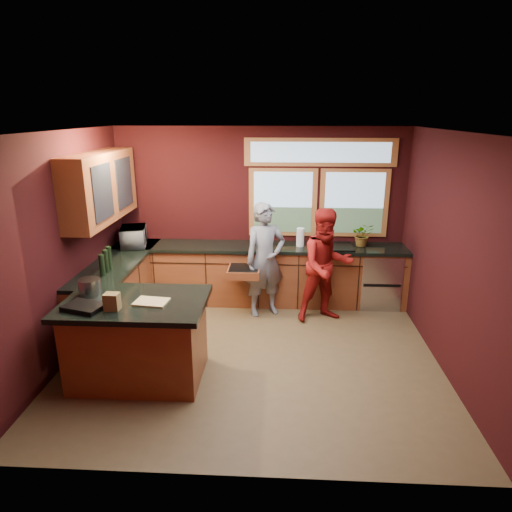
# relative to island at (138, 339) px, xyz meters

# --- Properties ---
(floor) EXTENTS (4.50, 4.50, 0.00)m
(floor) POSITION_rel_island_xyz_m (1.25, 0.57, -0.48)
(floor) COLOR brown
(floor) RESTS_ON ground
(room_shell) EXTENTS (4.52, 4.02, 2.71)m
(room_shell) POSITION_rel_island_xyz_m (0.65, 0.89, 1.32)
(room_shell) COLOR black
(room_shell) RESTS_ON ground
(back_counter) EXTENTS (4.50, 0.64, 0.93)m
(back_counter) POSITION_rel_island_xyz_m (1.45, 2.26, -0.01)
(back_counter) COLOR maroon
(back_counter) RESTS_ON floor
(left_counter) EXTENTS (0.64, 2.30, 0.93)m
(left_counter) POSITION_rel_island_xyz_m (-0.70, 1.42, -0.01)
(left_counter) COLOR maroon
(left_counter) RESTS_ON floor
(island) EXTENTS (1.55, 1.05, 0.95)m
(island) POSITION_rel_island_xyz_m (0.00, 0.00, 0.00)
(island) COLOR maroon
(island) RESTS_ON floor
(person_grey) EXTENTS (0.73, 0.62, 1.68)m
(person_grey) POSITION_rel_island_xyz_m (1.35, 1.82, 0.36)
(person_grey) COLOR slate
(person_grey) RESTS_ON floor
(person_red) EXTENTS (0.95, 0.84, 1.64)m
(person_red) POSITION_rel_island_xyz_m (2.23, 1.65, 0.34)
(person_red) COLOR maroon
(person_red) RESTS_ON floor
(microwave) EXTENTS (0.48, 0.61, 0.30)m
(microwave) POSITION_rel_island_xyz_m (-0.67, 2.12, 0.60)
(microwave) COLOR #999999
(microwave) RESTS_ON left_counter
(potted_plant) EXTENTS (0.32, 0.28, 0.36)m
(potted_plant) POSITION_rel_island_xyz_m (2.82, 2.32, 0.63)
(potted_plant) COLOR #999999
(potted_plant) RESTS_ON back_counter
(paper_towel) EXTENTS (0.12, 0.12, 0.28)m
(paper_towel) POSITION_rel_island_xyz_m (1.87, 2.27, 0.59)
(paper_towel) COLOR white
(paper_towel) RESTS_ON back_counter
(cutting_board) EXTENTS (0.38, 0.29, 0.02)m
(cutting_board) POSITION_rel_island_xyz_m (0.20, -0.05, 0.48)
(cutting_board) COLOR tan
(cutting_board) RESTS_ON island
(stock_pot) EXTENTS (0.24, 0.24, 0.18)m
(stock_pot) POSITION_rel_island_xyz_m (-0.55, 0.15, 0.56)
(stock_pot) COLOR #A6A5AA
(stock_pot) RESTS_ON island
(paper_bag) EXTENTS (0.15, 0.12, 0.18)m
(paper_bag) POSITION_rel_island_xyz_m (-0.15, -0.25, 0.56)
(paper_bag) COLOR brown
(paper_bag) RESTS_ON island
(black_tray) EXTENTS (0.46, 0.38, 0.05)m
(black_tray) POSITION_rel_island_xyz_m (-0.45, -0.25, 0.49)
(black_tray) COLOR black
(black_tray) RESTS_ON island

